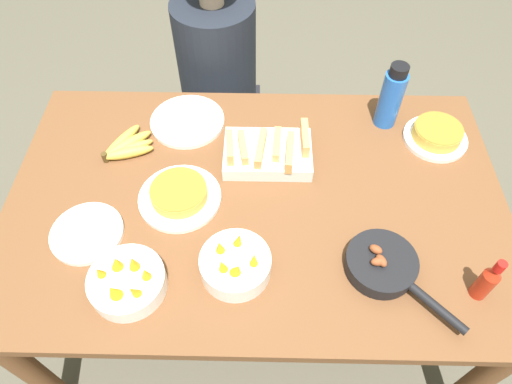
% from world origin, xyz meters
% --- Properties ---
extents(ground_plane, '(14.00, 14.00, 0.00)m').
position_xyz_m(ground_plane, '(0.00, 0.00, 0.00)').
color(ground_plane, '#565142').
extents(dining_table, '(1.56, 0.98, 0.73)m').
position_xyz_m(dining_table, '(0.00, 0.00, 0.64)').
color(dining_table, brown).
rests_on(dining_table, ground_plane).
extents(banana_bunch, '(0.18, 0.18, 0.04)m').
position_xyz_m(banana_bunch, '(-0.44, 0.19, 0.75)').
color(banana_bunch, gold).
rests_on(banana_bunch, dining_table).
extents(melon_tray, '(0.29, 0.20, 0.10)m').
position_xyz_m(melon_tray, '(0.04, 0.16, 0.77)').
color(melon_tray, silver).
rests_on(melon_tray, dining_table).
extents(skillet, '(0.29, 0.30, 0.08)m').
position_xyz_m(skillet, '(0.35, -0.25, 0.76)').
color(skillet, black).
rests_on(skillet, dining_table).
extents(frittata_plate_center, '(0.22, 0.22, 0.06)m').
position_xyz_m(frittata_plate_center, '(0.61, 0.26, 0.76)').
color(frittata_plate_center, white).
rests_on(frittata_plate_center, dining_table).
extents(frittata_plate_side, '(0.26, 0.26, 0.06)m').
position_xyz_m(frittata_plate_side, '(-0.24, -0.01, 0.76)').
color(frittata_plate_side, white).
rests_on(frittata_plate_side, dining_table).
extents(empty_plate_near_front, '(0.21, 0.21, 0.02)m').
position_xyz_m(empty_plate_near_front, '(-0.49, -0.15, 0.74)').
color(empty_plate_near_front, white).
rests_on(empty_plate_near_front, dining_table).
extents(empty_plate_far_left, '(0.26, 0.26, 0.02)m').
position_xyz_m(empty_plate_far_left, '(-0.25, 0.33, 0.74)').
color(empty_plate_far_left, white).
rests_on(empty_plate_far_left, dining_table).
extents(fruit_bowl_mango, '(0.20, 0.20, 0.12)m').
position_xyz_m(fruit_bowl_mango, '(-0.05, -0.25, 0.77)').
color(fruit_bowl_mango, white).
rests_on(fruit_bowl_mango, dining_table).
extents(fruit_bowl_citrus, '(0.21, 0.21, 0.11)m').
position_xyz_m(fruit_bowl_citrus, '(-0.34, -0.31, 0.77)').
color(fruit_bowl_citrus, white).
rests_on(fruit_bowl_citrus, dining_table).
extents(water_bottle, '(0.08, 0.08, 0.24)m').
position_xyz_m(water_bottle, '(0.45, 0.35, 0.85)').
color(water_bottle, blue).
rests_on(water_bottle, dining_table).
extents(hot_sauce_bottle, '(0.04, 0.04, 0.17)m').
position_xyz_m(hot_sauce_bottle, '(0.60, -0.31, 0.81)').
color(hot_sauce_bottle, '#B72814').
rests_on(hot_sauce_bottle, dining_table).
extents(person_figure, '(0.36, 0.36, 1.20)m').
position_xyz_m(person_figure, '(-0.18, 0.75, 0.50)').
color(person_figure, black).
rests_on(person_figure, ground_plane).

